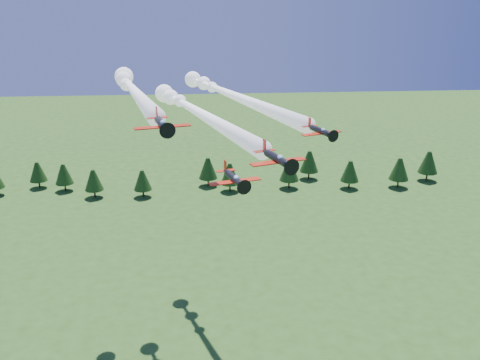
{
  "coord_description": "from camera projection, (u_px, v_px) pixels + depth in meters",
  "views": [
    {
      "loc": [
        -5.88,
        -71.31,
        66.14
      ],
      "look_at": [
        -0.19,
        0.0,
        41.09
      ],
      "focal_mm": 40.0,
      "sensor_mm": 36.0,
      "label": 1
    }
  ],
  "objects": [
    {
      "name": "plane_lead",
      "position": [
        196.0,
        111.0,
        92.2
      ],
      "size": [
        21.64,
        53.02,
        3.7
      ],
      "rotation": [
        0.0,
        0.0,
        0.33
      ],
      "color": "black",
      "rests_on": "ground"
    },
    {
      "name": "plane_left",
      "position": [
        133.0,
        90.0,
        92.12
      ],
      "size": [
        15.82,
        47.35,
        3.7
      ],
      "rotation": [
        0.0,
        0.0,
        0.24
      ],
      "color": "black",
      "rests_on": "ground"
    },
    {
      "name": "plane_right",
      "position": [
        230.0,
        94.0,
        105.86
      ],
      "size": [
        23.57,
        56.27,
        3.7
      ],
      "rotation": [
        0.0,
        0.0,
        0.35
      ],
      "color": "black",
      "rests_on": "ground"
    },
    {
      "name": "plane_slot",
      "position": [
        234.0,
        178.0,
        84.99
      ],
      "size": [
        8.51,
        9.45,
        2.99
      ],
      "rotation": [
        0.0,
        0.0,
        0.29
      ],
      "color": "black",
      "rests_on": "ground"
    },
    {
      "name": "treeline",
      "position": [
        233.0,
        171.0,
        189.56
      ],
      "size": [
        161.66,
        20.56,
        11.24
      ],
      "color": "#382314",
      "rests_on": "ground"
    }
  ]
}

